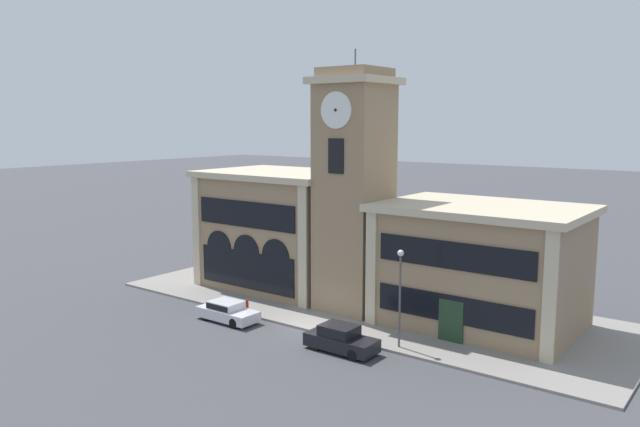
# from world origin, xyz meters

# --- Properties ---
(ground_plane) EXTENTS (300.00, 300.00, 0.00)m
(ground_plane) POSITION_xyz_m (0.00, 0.00, 0.00)
(ground_plane) COLOR #424247
(sidewalk_kerb) EXTENTS (35.77, 13.29, 0.15)m
(sidewalk_kerb) POSITION_xyz_m (0.00, 6.65, 0.07)
(sidewalk_kerb) COLOR gray
(sidewalk_kerb) RESTS_ON ground_plane
(clock_tower) EXTENTS (4.80, 4.80, 17.26)m
(clock_tower) POSITION_xyz_m (-0.00, 5.34, 8.08)
(clock_tower) COLOR #937A5B
(clock_tower) RESTS_ON ground_plane
(town_hall_left_wing) EXTENTS (11.82, 8.69, 8.94)m
(town_hall_left_wing) POSITION_xyz_m (-7.91, 7.26, 4.50)
(town_hall_left_wing) COLOR #937A5B
(town_hall_left_wing) RESTS_ON ground_plane
(town_hall_right_wing) EXTENTS (12.24, 8.69, 7.64)m
(town_hall_right_wing) POSITION_xyz_m (8.12, 7.27, 3.85)
(town_hall_right_wing) COLOR #937A5B
(town_hall_right_wing) RESTS_ON ground_plane
(parked_car_near) EXTENTS (4.16, 1.77, 1.29)m
(parked_car_near) POSITION_xyz_m (-5.11, -1.48, 0.68)
(parked_car_near) COLOR silver
(parked_car_near) RESTS_ON ground_plane
(parked_car_mid) EXTENTS (4.12, 1.72, 1.49)m
(parked_car_mid) POSITION_xyz_m (3.74, -1.48, 0.77)
(parked_car_mid) COLOR black
(parked_car_mid) RESTS_ON ground_plane
(street_lamp) EXTENTS (0.36, 0.36, 5.54)m
(street_lamp) POSITION_xyz_m (6.18, 0.73, 3.80)
(street_lamp) COLOR #4C4C51
(street_lamp) RESTS_ON sidewalk_kerb
(fire_hydrant) EXTENTS (0.22, 0.22, 0.87)m
(fire_hydrant) POSITION_xyz_m (-5.09, 0.31, 0.57)
(fire_hydrant) COLOR red
(fire_hydrant) RESTS_ON sidewalk_kerb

